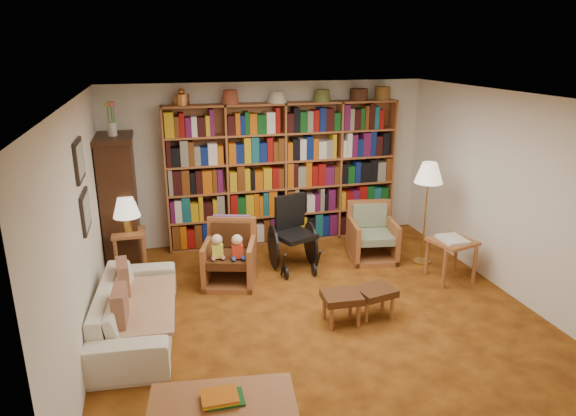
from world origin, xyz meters
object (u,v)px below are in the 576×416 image
object	(u,v)px
armchair_leather	(229,257)
wheelchair	(292,235)
sofa	(136,309)
side_table_lamp	(130,243)
armchair_sage	(370,237)
floor_lamp	(429,177)
side_table_papers	(452,246)
footstool_a	(342,299)
coffee_table	(223,406)
footstool_b	(376,293)

from	to	relation	value
armchair_leather	wheelchair	world-z (taller)	wheelchair
sofa	wheelchair	xyz separation A→B (m)	(2.11, 1.31, 0.17)
side_table_lamp	armchair_sage	bearing A→B (deg)	-3.93
armchair_leather	side_table_lamp	bearing A→B (deg)	157.70
wheelchair	sofa	bearing A→B (deg)	-148.25
armchair_sage	wheelchair	world-z (taller)	wheelchair
wheelchair	floor_lamp	world-z (taller)	floor_lamp
floor_lamp	side_table_papers	xyz separation A→B (m)	(0.08, -0.59, -0.81)
armchair_sage	side_table_lamp	bearing A→B (deg)	176.07
side_table_lamp	sofa	bearing A→B (deg)	-86.35
wheelchair	floor_lamp	distance (m)	2.06
armchair_sage	footstool_a	size ratio (longest dim) A/B	1.85
coffee_table	armchair_leather	bearing A→B (deg)	80.76
armchair_sage	footstool_a	bearing A→B (deg)	-122.42
side_table_lamp	wheelchair	xyz separation A→B (m)	(2.21, -0.26, -0.01)
floor_lamp	armchair_leather	bearing A→B (deg)	177.70
sofa	floor_lamp	bearing A→B (deg)	-72.14
armchair_sage	floor_lamp	xyz separation A→B (m)	(0.65, -0.40, 0.97)
side_table_lamp	side_table_papers	distance (m)	4.33
footstool_b	side_table_papers	bearing A→B (deg)	25.74
sofa	wheelchair	world-z (taller)	wheelchair
footstool_a	footstool_b	bearing A→B (deg)	5.61
armchair_sage	floor_lamp	distance (m)	1.23
sofa	floor_lamp	distance (m)	4.19
sofa	footstool_b	distance (m)	2.69
wheelchair	side_table_papers	world-z (taller)	wheelchair
footstool_b	side_table_lamp	bearing A→B (deg)	145.68
armchair_leather	wheelchair	distance (m)	0.99
armchair_sage	footstool_b	bearing A→B (deg)	-111.32
floor_lamp	coffee_table	distance (m)	4.44
sofa	wheelchair	size ratio (longest dim) A/B	1.94
armchair_leather	footstool_b	xyz separation A→B (m)	(1.50, -1.37, -0.06)
floor_lamp	side_table_papers	distance (m)	1.01
sofa	floor_lamp	world-z (taller)	floor_lamp
armchair_sage	footstool_a	xyz separation A→B (m)	(-1.08, -1.70, -0.02)
footstool_a	side_table_papers	bearing A→B (deg)	21.33
floor_lamp	side_table_lamp	bearing A→B (deg)	171.17
side_table_papers	footstool_a	xyz separation A→B (m)	(-1.81, -0.71, -0.18)
footstool_b	sofa	bearing A→B (deg)	173.15
armchair_leather	side_table_papers	world-z (taller)	armchair_leather
side_table_papers	footstool_b	xyz separation A→B (m)	(-1.38, -0.67, -0.18)
footstool_b	armchair_sage	bearing A→B (deg)	68.68
wheelchair	side_table_papers	size ratio (longest dim) A/B	1.61
sofa	side_table_lamp	distance (m)	1.58
sofa	coffee_table	distance (m)	2.03
side_table_lamp	coffee_table	xyz separation A→B (m)	(0.78, -3.48, -0.09)
sofa	side_table_lamp	xyz separation A→B (m)	(-0.10, 1.57, 0.18)
wheelchair	side_table_papers	xyz separation A→B (m)	(1.93, -0.96, 0.01)
sofa	wheelchair	distance (m)	2.49
armchair_sage	coffee_table	xyz separation A→B (m)	(-2.63, -3.25, 0.07)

